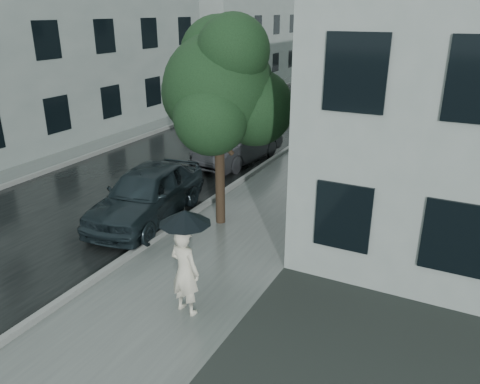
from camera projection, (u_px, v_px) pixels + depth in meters
The scene contains 14 objects.
ground at pixel (178, 277), 10.72m from camera, with size 120.00×120.00×0.00m, color black.
sidewalk at pixel (336, 149), 20.58m from camera, with size 3.50×60.00×0.01m, color slate.
kerb_near at pixel (297, 143), 21.32m from camera, with size 0.15×60.00×0.15m, color slate.
asphalt_road at pixel (230, 135), 22.83m from camera, with size 6.85×60.00×0.00m, color black.
kerb_far at pixel (170, 126), 24.28m from camera, with size 0.15×60.00×0.15m, color slate.
sidewalk_far at pixel (156, 126), 24.69m from camera, with size 1.70×60.00×0.01m, color #4C5451.
building_far_a at pixel (21, 33), 21.45m from camera, with size 7.02×20.00×9.50m.
building_far_b at pixel (239, 32), 39.99m from camera, with size 7.02×18.00×8.00m.
pedestrian at pixel (185, 272), 9.18m from camera, with size 0.67×0.44×1.83m, color beige.
umbrella at pixel (185, 217), 8.76m from camera, with size 1.05×1.05×1.35m.
street_tree at pixel (221, 87), 12.22m from camera, with size 3.82×3.47×5.70m.
lamp_post at pixel (323, 73), 20.61m from camera, with size 0.85×0.34×5.50m.
car_near at pixel (147, 193), 13.47m from camera, with size 1.87×4.64×1.58m, color black.
car_far at pixel (239, 144), 18.57m from camera, with size 1.59×4.55×1.50m, color #242629.
Camera 1 is at (5.46, -7.63, 5.72)m, focal length 35.00 mm.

